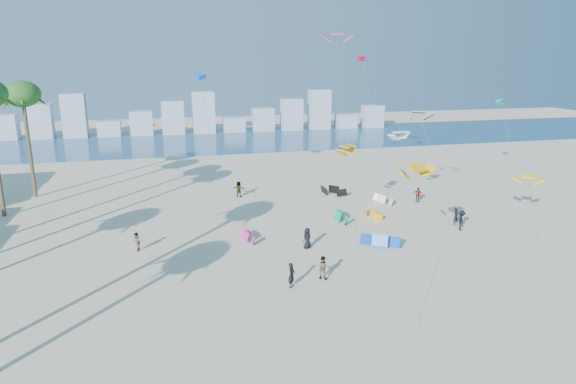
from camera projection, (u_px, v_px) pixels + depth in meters
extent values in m
plane|color=beige|center=(304.00, 348.00, 27.79)|extent=(220.00, 220.00, 0.00)
plane|color=navy|center=(201.00, 141.00, 95.30)|extent=(220.00, 220.00, 0.00)
imported|color=black|center=(292.00, 275.00, 34.93)|extent=(0.73, 0.78, 1.79)
imported|color=gray|center=(322.00, 267.00, 36.28)|extent=(1.06, 1.03, 1.72)
imported|color=black|center=(307.00, 238.00, 42.00)|extent=(1.03, 0.95, 1.77)
imported|color=gray|center=(418.00, 195.00, 55.32)|extent=(1.01, 0.93, 1.66)
imported|color=black|center=(461.00, 220.00, 46.39)|extent=(1.30, 1.35, 1.85)
imported|color=gray|center=(239.00, 189.00, 57.37)|extent=(1.65, 1.40, 1.79)
imported|color=black|center=(456.00, 216.00, 47.85)|extent=(0.71, 0.59, 1.66)
imported|color=gray|center=(136.00, 242.00, 41.45)|extent=(0.60, 0.76, 1.56)
cylinder|color=#595959|center=(352.00, 193.00, 44.90)|extent=(0.86, 5.68, 7.46)
cylinder|color=#595959|center=(438.00, 169.00, 47.96)|extent=(1.83, 5.72, 10.21)
cylinder|color=#595959|center=(410.00, 180.00, 47.47)|extent=(0.84, 3.83, 8.51)
cylinder|color=#595959|center=(211.00, 140.00, 53.64)|extent=(1.57, 3.45, 13.77)
cylinder|color=#595959|center=(375.00, 125.00, 58.10)|extent=(1.96, 4.97, 15.52)
cylinder|color=#595959|center=(534.00, 207.00, 44.91)|extent=(0.45, 2.80, 5.04)
cylinder|color=#595959|center=(342.00, 114.00, 58.84)|extent=(0.49, 5.80, 17.95)
cylinder|color=#595959|center=(510.00, 146.00, 59.69)|extent=(1.56, 3.58, 10.47)
cylinder|color=#595959|center=(418.00, 241.00, 32.11)|extent=(2.31, 5.66, 8.30)
cylinder|color=brown|center=(29.00, 147.00, 56.07)|extent=(0.40, 0.40, 11.51)
ellipsoid|color=#235C20|center=(22.00, 94.00, 54.57)|extent=(3.80, 3.80, 2.85)
cube|color=#9EADBF|center=(5.00, 127.00, 95.80)|extent=(4.40, 3.00, 4.80)
cube|color=#9EADBF|center=(40.00, 121.00, 97.00)|extent=(4.40, 3.00, 6.60)
cube|color=#9EADBF|center=(74.00, 116.00, 98.19)|extent=(4.40, 3.00, 8.40)
cube|color=#9EADBF|center=(109.00, 129.00, 100.32)|extent=(4.40, 3.00, 3.00)
cube|color=#9EADBF|center=(142.00, 123.00, 101.52)|extent=(4.40, 3.00, 4.80)
cube|color=#9EADBF|center=(173.00, 118.00, 102.71)|extent=(4.40, 3.00, 6.60)
cube|color=#9EADBF|center=(204.00, 112.00, 103.90)|extent=(4.40, 3.00, 8.40)
cube|color=#9EADBF|center=(234.00, 125.00, 106.03)|extent=(4.40, 3.00, 3.00)
cube|color=#9EADBF|center=(263.00, 119.00, 107.23)|extent=(4.40, 3.00, 4.80)
cube|color=#9EADBF|center=(292.00, 114.00, 108.42)|extent=(4.40, 3.00, 6.60)
cube|color=#9EADBF|center=(319.00, 109.00, 109.61)|extent=(4.40, 3.00, 8.40)
cube|color=#9EADBF|center=(346.00, 121.00, 111.74)|extent=(4.40, 3.00, 3.00)
cube|color=#9EADBF|center=(372.00, 116.00, 112.94)|extent=(4.40, 3.00, 4.80)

